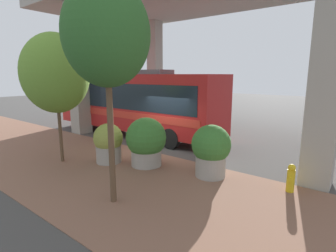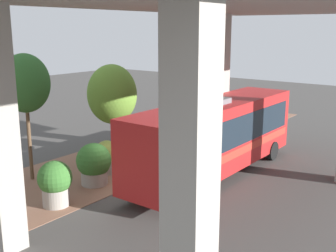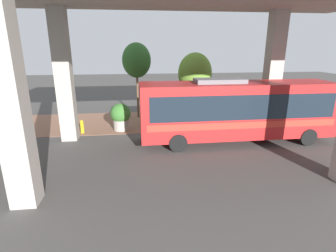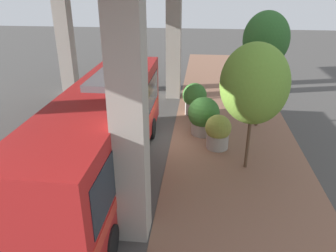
# 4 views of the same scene
# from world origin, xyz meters

# --- Properties ---
(ground_plane) EXTENTS (80.00, 80.00, 0.00)m
(ground_plane) POSITION_xyz_m (0.00, 0.00, 0.00)
(ground_plane) COLOR #474442
(ground_plane) RESTS_ON ground
(sidewalk_strip) EXTENTS (6.00, 40.00, 0.02)m
(sidewalk_strip) POSITION_xyz_m (-3.00, 0.00, 0.01)
(sidewalk_strip) COLOR #845B47
(sidewalk_strip) RESTS_ON ground
(bus) EXTENTS (2.64, 11.31, 3.79)m
(bus) POSITION_xyz_m (2.16, 3.53, 2.05)
(bus) COLOR #B21E1E
(bus) RESTS_ON ground
(fire_hydrant) EXTENTS (0.48, 0.23, 0.89)m
(fire_hydrant) POSITION_xyz_m (-0.60, -5.92, 0.45)
(fire_hydrant) COLOR gold
(fire_hydrant) RESTS_ON ground
(planter_front) EXTENTS (1.18, 1.18, 1.62)m
(planter_front) POSITION_xyz_m (-2.18, 0.62, 0.82)
(planter_front) COLOR #9E998E
(planter_front) RESTS_ON ground
(planter_middle) EXTENTS (1.57, 1.57, 1.92)m
(planter_middle) POSITION_xyz_m (-1.51, -0.84, 0.97)
(planter_middle) COLOR #9E998E
(planter_middle) RESTS_ON ground
(planter_back) EXTENTS (1.36, 1.36, 1.85)m
(planter_back) POSITION_xyz_m (-0.98, -3.39, 0.97)
(planter_back) COLOR #9E998E
(planter_back) RESTS_ON ground
(street_tree_near) EXTENTS (2.20, 2.20, 5.84)m
(street_tree_near) POSITION_xyz_m (-4.32, -2.16, 4.49)
(street_tree_near) COLOR brown
(street_tree_near) RESTS_ON ground
(street_tree_far) EXTENTS (2.57, 2.57, 5.12)m
(street_tree_far) POSITION_xyz_m (-3.29, 2.22, 3.57)
(street_tree_far) COLOR brown
(street_tree_far) RESTS_ON ground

